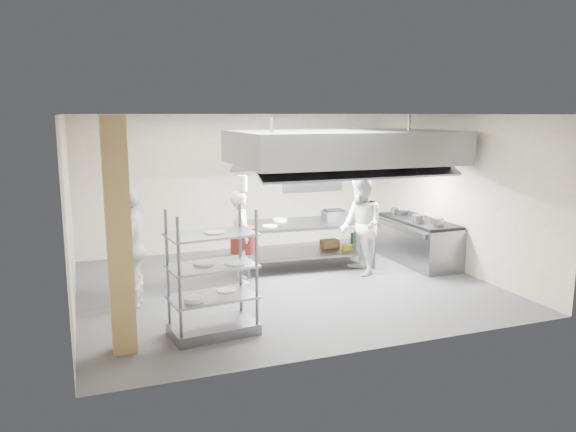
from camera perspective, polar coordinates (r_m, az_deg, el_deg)
name	(u,v)px	position (r m, az deg, el deg)	size (l,w,h in m)	color
floor	(285,285)	(10.07, -0.33, -7.03)	(7.00, 7.00, 0.00)	#2F2F31
ceiling	(285,114)	(9.61, -0.35, 10.30)	(7.00, 7.00, 0.00)	silver
wall_back	(238,182)	(12.56, -5.08, 3.42)	(7.00, 7.00, 0.00)	tan
wall_left	(69,215)	(9.15, -21.38, 0.13)	(6.00, 6.00, 0.00)	tan
wall_right	(453,192)	(11.41, 16.41, 2.33)	(6.00, 6.00, 0.00)	tan
column	(119,237)	(7.29, -16.81, -2.06)	(0.30, 0.30, 3.00)	tan
exhaust_hood	(343,147)	(10.51, 5.61, 6.98)	(4.00, 2.50, 0.60)	gray
hood_strip_a	(298,166)	(10.17, 1.00, 5.11)	(1.60, 0.12, 0.04)	white
hood_strip_b	(385,163)	(10.96, 9.83, 5.34)	(1.60, 0.12, 0.04)	white
wall_shelf	(315,180)	(13.01, 2.79, 3.69)	(1.50, 0.28, 0.04)	gray
island	(306,244)	(11.13, 1.79, -2.91)	(2.68, 1.12, 0.91)	slate
island_worktop	(306,223)	(11.04, 1.80, -0.76)	(2.68, 1.12, 0.06)	gray
island_undershelf	(305,252)	(11.17, 1.79, -3.68)	(2.47, 1.01, 0.04)	slate
pass_rack	(212,273)	(7.74, -7.72, -5.74)	(1.17, 0.68, 1.76)	gray
cooking_range	(418,242)	(11.76, 13.04, -2.63)	(0.80, 2.00, 0.84)	gray
range_top	(419,221)	(11.67, 13.13, -0.48)	(0.78, 1.96, 0.06)	black
chef_head	(241,237)	(10.12, -4.78, -2.10)	(0.61, 0.40, 1.67)	white
chef_line	(361,226)	(10.64, 7.42, -1.00)	(0.90, 0.70, 1.86)	silver
chef_plating	(132,248)	(9.18, -15.53, -3.14)	(1.09, 0.45, 1.86)	white
griddle	(334,216)	(11.17, 4.66, 0.02)	(0.41, 0.32, 0.20)	slate
wicker_basket	(330,243)	(11.50, 4.25, -2.80)	(0.35, 0.24, 0.15)	brown
stockpot	(418,219)	(11.26, 13.08, -0.29)	(0.24, 0.24, 0.16)	slate
plate_stack	(213,295)	(7.84, -7.66, -7.95)	(0.28, 0.28, 0.05)	white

